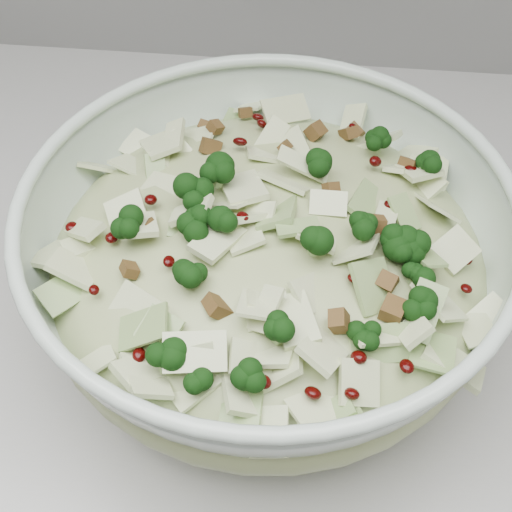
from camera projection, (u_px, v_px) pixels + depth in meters
The scene contains 3 objects.
counter at pixel (31, 428), 1.01m from camera, with size 3.60×0.60×0.90m, color #AEADA9.
mixing_bowl at pixel (267, 264), 0.53m from camera, with size 0.44×0.44×0.14m.
salad at pixel (268, 244), 0.51m from camera, with size 0.40×0.40×0.14m.
Camera 1 is at (0.37, 1.26, 1.38)m, focal length 50.00 mm.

